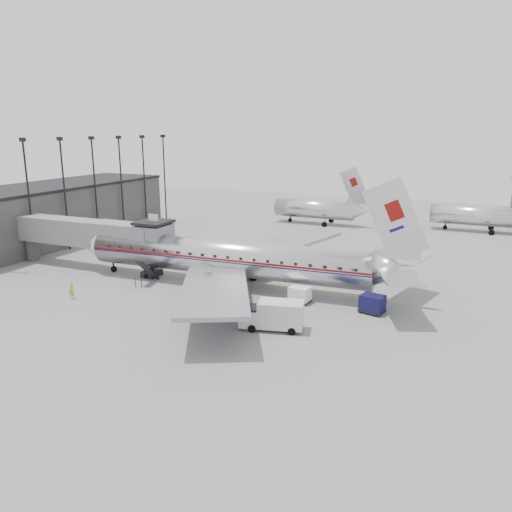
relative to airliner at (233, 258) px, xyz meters
The scene contains 12 objects.
ground 5.13m from the airliner, 100.87° to the right, with size 160.00×160.00×0.00m, color slate.
terminal 35.29m from the airliner, behind, with size 12.00×46.00×8.00m, color #3D3A37.
apron_line 4.28m from the airliner, 41.54° to the left, with size 0.15×60.00×0.01m, color gold.
jet_bridge 17.47m from the airliner, behind, with size 21.00×6.20×7.10m.
floodlight_masts 30.13m from the airliner, 162.39° to the left, with size 0.90×42.25×15.25m.
distant_aircraft_near 38.06m from the airliner, 93.87° to the left, with size 16.39×3.20×10.26m.
distant_aircraft_mid 48.07m from the airliner, 60.83° to the left, with size 16.39×3.20×10.26m.
airliner is the anchor object (origin of this frame).
service_van 12.50m from the airliner, 48.24° to the right, with size 5.59×3.18×2.48m.
baggage_cart_navy 15.41m from the airliner, ahead, with size 2.48×2.10×1.69m.
baggage_cart_white 8.71m from the airliner, 13.94° to the right, with size 2.17×1.75×1.57m.
ramp_worker 16.40m from the airliner, 141.87° to the right, with size 0.59×0.39×1.61m, color #9CC116.
Camera 1 is at (23.38, -41.43, 16.37)m, focal length 35.00 mm.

